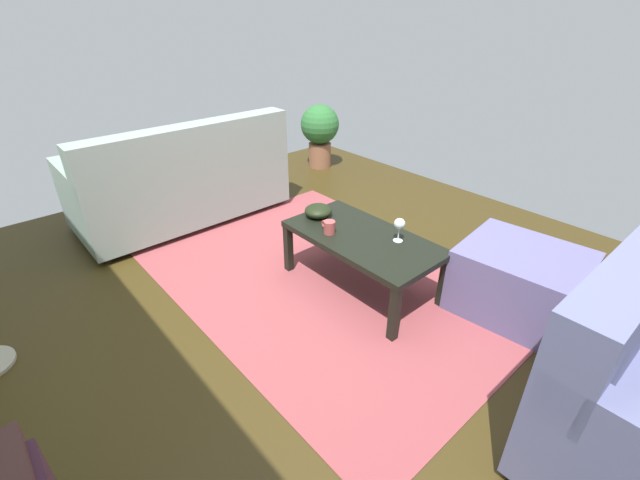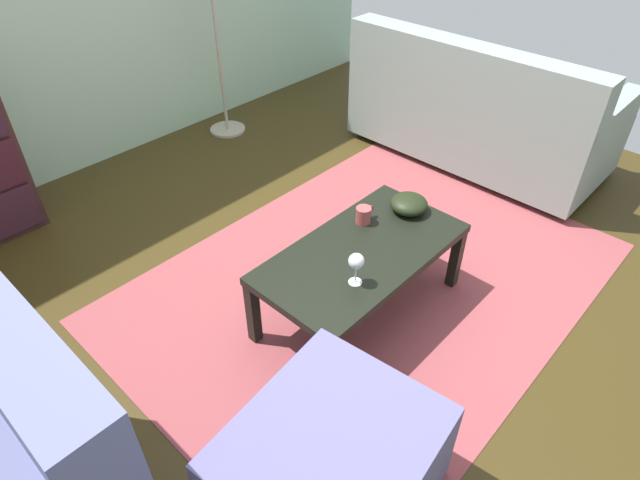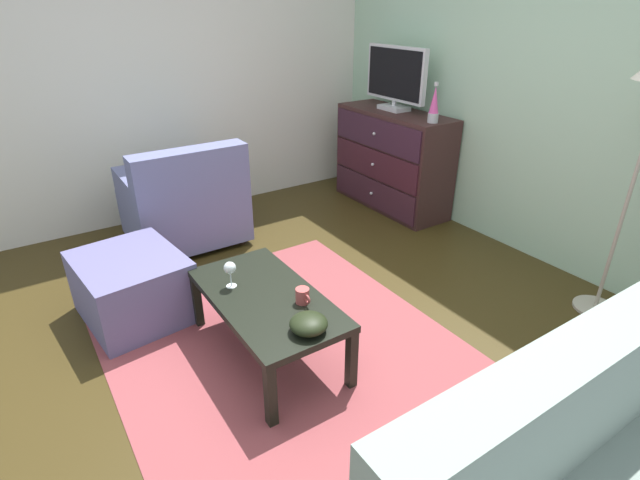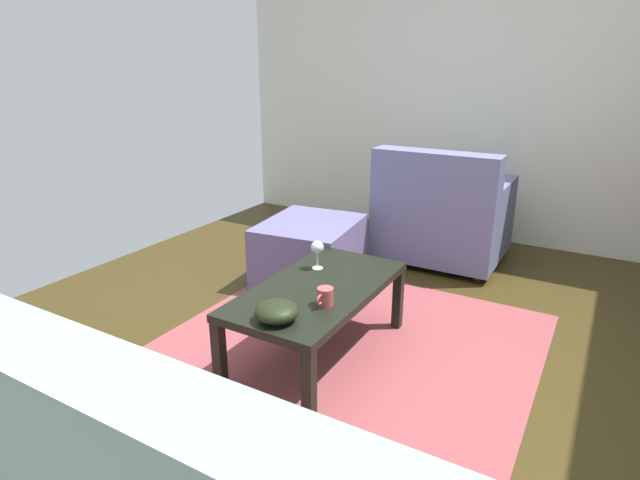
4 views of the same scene
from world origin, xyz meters
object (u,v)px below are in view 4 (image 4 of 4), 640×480
Objects in this scene: bowl_decorative at (277,311)px; ottoman at (310,251)px; coffee_table at (318,294)px; wine_glass at (317,248)px; armchair at (442,215)px; mug at (325,297)px.

bowl_decorative reaches higher than ottoman.
ottoman reaches higher than coffee_table.
wine_glass is 1.49m from armchair.
wine_glass is at bearing -145.19° from mug.
coffee_table is at bearing -141.70° from mug.
bowl_decorative is (0.40, 0.03, 0.09)m from coffee_table.
mug is 0.25m from bowl_decorative.
wine_glass is at bearing -166.07° from bowl_decorative.
armchair is at bearing 141.84° from ottoman.
coffee_table is at bearing -3.92° from armchair.
bowl_decorative reaches higher than mug.
coffee_table is 5.40× the size of bowl_decorative.
bowl_decorative is 1.37m from ottoman.
ottoman is at bearing -154.80° from bowl_decorative.
wine_glass is at bearing -148.60° from coffee_table.
mug is at bearing 0.74° from armchair.
armchair reaches higher than coffee_table.
armchair is 1.27× the size of ottoman.
coffee_table is 6.60× the size of wine_glass.
bowl_decorative is at bearing 13.93° from wine_glass.
armchair reaches higher than bowl_decorative.
mug is 0.16× the size of ottoman.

